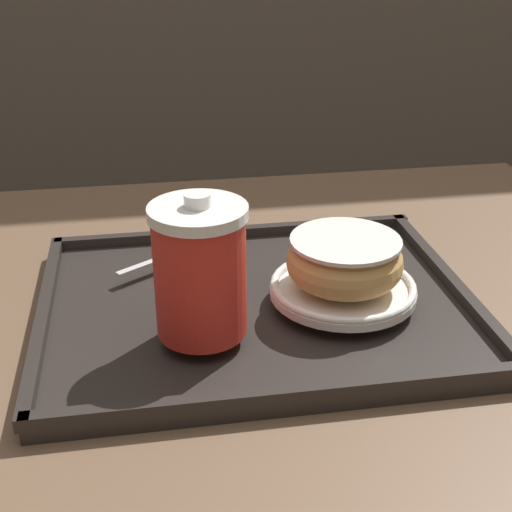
# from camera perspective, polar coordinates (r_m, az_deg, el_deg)

# --- Properties ---
(cafe_table) EXTENTS (0.94, 0.75, 0.75)m
(cafe_table) POSITION_cam_1_polar(r_m,az_deg,el_deg) (0.84, -0.03, -13.91)
(cafe_table) COLOR brown
(cafe_table) RESTS_ON ground_plane
(serving_tray) EXTENTS (0.43, 0.33, 0.02)m
(serving_tray) POSITION_cam_1_polar(r_m,az_deg,el_deg) (0.72, -0.00, -4.05)
(serving_tray) COLOR #282321
(serving_tray) RESTS_ON cafe_table
(coffee_cup_front) EXTENTS (0.09, 0.09, 0.13)m
(coffee_cup_front) POSITION_cam_1_polar(r_m,az_deg,el_deg) (0.62, -4.50, -1.12)
(coffee_cup_front) COLOR red
(coffee_cup_front) RESTS_ON serving_tray
(plate_with_chocolate_donut) EXTENTS (0.14, 0.14, 0.01)m
(plate_with_chocolate_donut) POSITION_cam_1_polar(r_m,az_deg,el_deg) (0.71, 6.96, -2.54)
(plate_with_chocolate_donut) COLOR white
(plate_with_chocolate_donut) RESTS_ON serving_tray
(donut_chocolate_glazed) EXTENTS (0.11, 0.11, 0.05)m
(donut_chocolate_glazed) POSITION_cam_1_polar(r_m,az_deg,el_deg) (0.70, 7.10, -0.35)
(donut_chocolate_glazed) COLOR tan
(donut_chocolate_glazed) RESTS_ON plate_with_chocolate_donut
(spoon) EXTENTS (0.14, 0.10, 0.01)m
(spoon) POSITION_cam_1_polar(r_m,az_deg,el_deg) (0.81, -4.24, 1.16)
(spoon) COLOR silver
(spoon) RESTS_ON serving_tray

